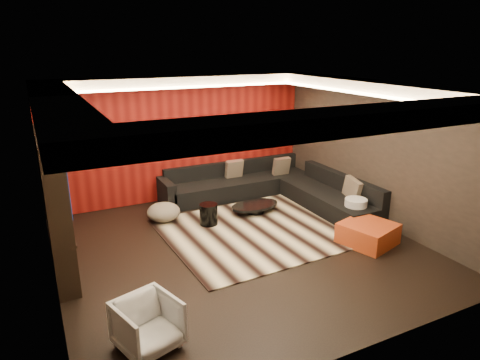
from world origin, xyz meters
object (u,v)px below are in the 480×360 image
drum_stool (209,214)px  white_side_table (355,212)px  armchair (148,325)px  orange_ottoman (368,234)px  sectional_sofa (271,189)px  coffee_table (255,208)px

drum_stool → white_side_table: 2.90m
drum_stool → white_side_table: white_side_table is taller
white_side_table → armchair: (-4.62, -1.75, 0.04)m
drum_stool → orange_ottoman: bearing=-41.9°
drum_stool → armchair: bearing=-123.6°
orange_ottoman → sectional_sofa: sectional_sofa is taller
drum_stool → armchair: armchair is taller
armchair → sectional_sofa: sectional_sofa is taller
drum_stool → orange_ottoman: drum_stool is taller
drum_stool → sectional_sofa: size_ratio=0.12×
coffee_table → orange_ottoman: size_ratio=1.26×
coffee_table → white_side_table: size_ratio=1.96×
orange_ottoman → armchair: 4.39m
white_side_table → orange_ottoman: 0.83m
coffee_table → white_side_table: white_side_table is taller
coffee_table → drum_stool: (-1.12, -0.15, 0.12)m
orange_ottoman → armchair: size_ratio=1.24×
coffee_table → sectional_sofa: (0.72, 0.53, 0.15)m
drum_stool → white_side_table: size_ratio=0.77×
white_side_table → sectional_sofa: bearing=111.3°
armchair → white_side_table: bearing=3.4°
drum_stool → orange_ottoman: size_ratio=0.50×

